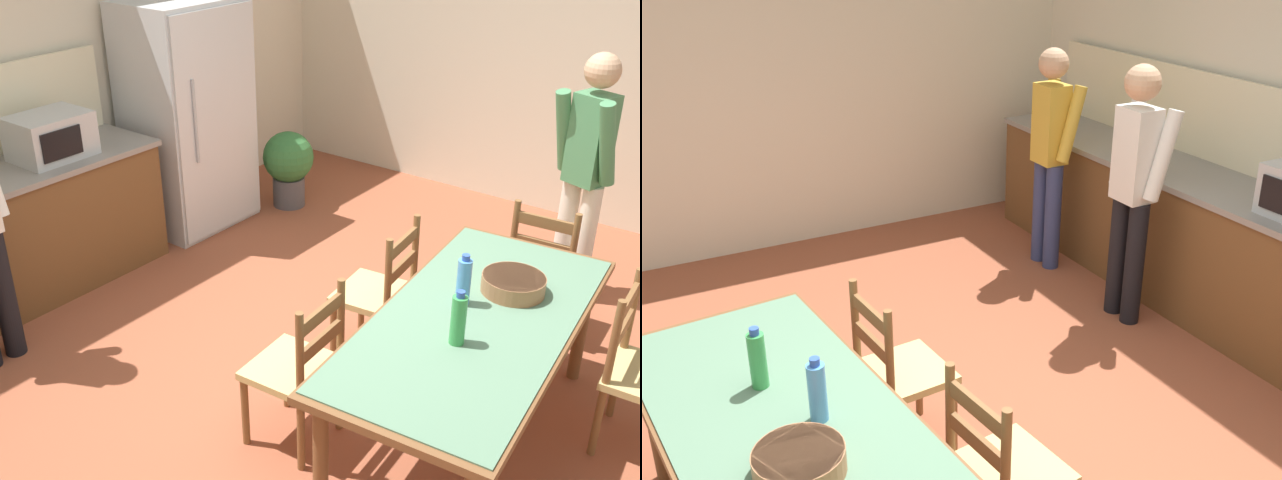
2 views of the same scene
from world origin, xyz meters
TOP-DOWN VIEW (x-y plane):
  - ground_plane at (0.00, 0.00)m, footprint 8.32×8.32m
  - wall_back at (0.00, 2.66)m, footprint 6.52×0.12m
  - wall_right at (3.26, 0.00)m, footprint 0.12×5.20m
  - refrigerator at (1.21, 2.19)m, footprint 0.88×0.73m
  - microwave at (-0.02, 2.21)m, footprint 0.50×0.39m
  - dining_table at (0.11, -0.89)m, footprint 1.99×1.05m
  - bottle_near_centre at (-0.12, -0.91)m, footprint 0.07×0.07m
  - bottle_off_centre at (0.20, -0.77)m, footprint 0.07×0.07m
  - serving_bowl at (0.45, -0.92)m, footprint 0.32×0.32m
  - chair_head_end at (1.36, -0.77)m, footprint 0.43×0.45m
  - chair_side_far_left at (-0.38, -0.20)m, footprint 0.45×0.43m
  - chair_side_far_right at (0.48, -0.12)m, footprint 0.46×0.45m
  - person_by_table at (1.91, -0.76)m, footprint 0.36×0.47m
  - potted_plant at (1.93, 1.76)m, footprint 0.44×0.44m

SIDE VIEW (x-z plane):
  - ground_plane at x=0.00m, z-range 0.00..0.00m
  - potted_plant at x=1.93m, z-range 0.05..0.72m
  - chair_head_end at x=1.36m, z-range -0.01..0.90m
  - chair_side_far_left at x=-0.38m, z-range -0.01..0.90m
  - chair_side_far_right at x=0.48m, z-range -0.01..0.90m
  - dining_table at x=0.11m, z-range 0.30..1.05m
  - serving_bowl at x=0.45m, z-range 0.76..0.85m
  - bottle_near_centre at x=-0.12m, z-range 0.74..1.01m
  - bottle_off_centre at x=0.20m, z-range 0.74..1.01m
  - refrigerator at x=1.21m, z-range 0.00..1.81m
  - person_by_table at x=1.91m, z-range 0.10..1.79m
  - microwave at x=-0.02m, z-range 0.92..1.22m
  - wall_back at x=0.00m, z-range 0.00..2.90m
  - wall_right at x=3.26m, z-range 0.00..2.90m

